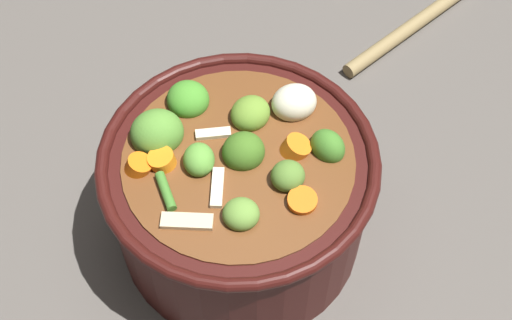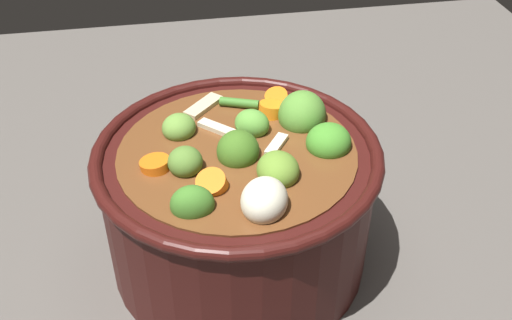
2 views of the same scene
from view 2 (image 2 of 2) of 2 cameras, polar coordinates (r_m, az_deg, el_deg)
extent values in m
plane|color=#514C47|center=(0.61, -1.54, -8.74)|extent=(1.10, 1.10, 0.00)
cylinder|color=#38110F|center=(0.57, -1.64, -4.38)|extent=(0.24, 0.24, 0.12)
torus|color=#38110F|center=(0.53, -1.76, 0.65)|extent=(0.25, 0.25, 0.01)
cylinder|color=brown|center=(0.57, -1.65, -3.99)|extent=(0.21, 0.21, 0.12)
ellipsoid|color=#3F6B20|center=(0.52, -1.68, 0.84)|extent=(0.05, 0.05, 0.04)
ellipsoid|color=#538C33|center=(0.57, 4.29, 4.21)|extent=(0.06, 0.06, 0.04)
ellipsoid|color=#557D30|center=(0.51, -6.58, -0.18)|extent=(0.03, 0.03, 0.03)
ellipsoid|color=olive|center=(0.55, -7.15, 2.99)|extent=(0.04, 0.04, 0.02)
ellipsoid|color=olive|center=(0.50, 2.05, -0.95)|extent=(0.04, 0.04, 0.03)
ellipsoid|color=#3F7727|center=(0.47, -5.92, -4.11)|extent=(0.04, 0.03, 0.03)
ellipsoid|color=#448D2A|center=(0.53, 6.74, 1.64)|extent=(0.05, 0.05, 0.03)
ellipsoid|color=#5A9839|center=(0.55, -0.37, 3.36)|extent=(0.04, 0.04, 0.03)
cylinder|color=orange|center=(0.52, -9.30, -0.54)|extent=(0.04, 0.04, 0.01)
cylinder|color=orange|center=(0.49, -4.05, -2.31)|extent=(0.04, 0.04, 0.02)
cylinder|color=orange|center=(0.59, 1.96, 5.56)|extent=(0.03, 0.03, 0.02)
cylinder|color=orange|center=(0.58, 1.41, 4.51)|extent=(0.03, 0.03, 0.02)
ellipsoid|color=beige|center=(0.47, 0.78, -3.77)|extent=(0.05, 0.05, 0.03)
cylinder|color=#407A2B|center=(0.58, -1.57, 5.31)|extent=(0.04, 0.02, 0.01)
cube|color=beige|center=(0.59, -4.89, 4.99)|extent=(0.04, 0.04, 0.01)
cube|color=beige|center=(0.55, -3.55, 2.92)|extent=(0.04, 0.03, 0.01)
cube|color=beige|center=(0.53, 1.90, 1.38)|extent=(0.03, 0.03, 0.01)
camera|label=1|loc=(0.71, -42.57, 46.88)|focal=49.64mm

